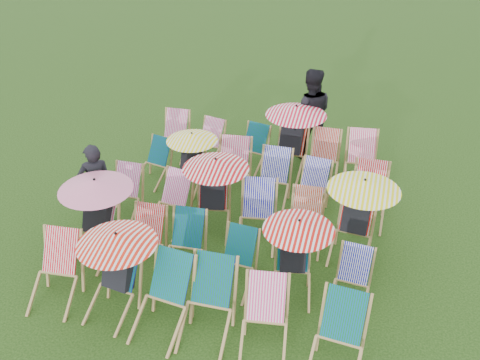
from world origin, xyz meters
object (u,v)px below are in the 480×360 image
(deckchair_0, at_px, (54,272))
(person_rear, at_px, (310,114))
(deckchair_5, at_px, (338,341))
(person_left, at_px, (96,185))
(deckchair_29, at_px, (361,161))

(deckchair_0, distance_m, person_rear, 6.01)
(deckchair_0, xyz_separation_m, person_rear, (2.72, 5.34, 0.49))
(deckchair_5, height_order, person_left, person_left)
(person_left, bearing_deg, person_rear, -167.50)
(deckchair_29, bearing_deg, deckchair_5, -95.85)
(deckchair_29, height_order, person_left, person_left)
(person_left, xyz_separation_m, person_rear, (3.05, 3.46, 0.20))
(deckchair_5, height_order, deckchair_29, deckchair_29)
(deckchair_29, distance_m, person_rear, 1.54)
(deckchair_0, xyz_separation_m, deckchair_5, (4.08, -0.12, 0.00))
(person_left, bearing_deg, deckchair_29, 175.68)
(deckchair_29, xyz_separation_m, person_left, (-4.25, -2.64, 0.28))
(deckchair_0, relative_size, person_rear, 0.50)
(person_left, bearing_deg, deckchair_0, 63.91)
(deckchair_5, bearing_deg, deckchair_29, 96.52)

